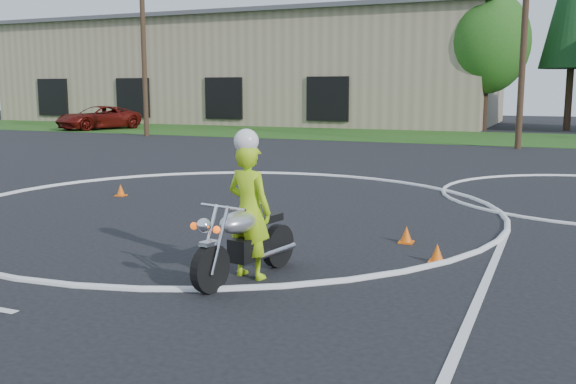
% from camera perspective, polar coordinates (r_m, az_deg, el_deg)
% --- Properties ---
extents(ground, '(120.00, 120.00, 0.00)m').
position_cam_1_polar(ground, '(11.94, -12.51, -3.82)').
color(ground, black).
rests_on(ground, ground).
extents(grass_strip, '(120.00, 10.00, 0.02)m').
position_cam_1_polar(grass_strip, '(37.15, 12.62, 4.84)').
color(grass_strip, '#1E4714').
rests_on(grass_strip, ground).
extents(course_markings, '(19.05, 19.05, 0.12)m').
position_cam_1_polar(course_markings, '(14.78, 4.39, -1.13)').
color(course_markings, silver).
rests_on(course_markings, ground).
extents(primary_motorcycle, '(0.86, 2.13, 1.13)m').
position_cam_1_polar(primary_motorcycle, '(8.92, -3.87, -4.38)').
color(primary_motorcycle, black).
rests_on(primary_motorcycle, ground).
extents(rider_primary_grp, '(0.77, 0.59, 2.10)m').
position_cam_1_polar(rider_primary_grp, '(8.94, -3.48, -1.31)').
color(rider_primary_grp, '#A6DA17').
rests_on(rider_primary_grp, ground).
extents(pickup_grp, '(4.21, 6.09, 1.54)m').
position_cam_1_polar(pickup_grp, '(44.67, -16.53, 6.35)').
color(pickup_grp, '#5A0E0A').
rests_on(pickup_grp, ground).
extents(traffic_cones, '(21.41, 10.28, 0.30)m').
position_cam_1_polar(traffic_cones, '(11.55, 10.16, -3.50)').
color(traffic_cones, '#FC610D').
rests_on(traffic_cones, ground).
extents(warehouse, '(41.00, 17.00, 8.30)m').
position_cam_1_polar(warehouse, '(55.33, -3.50, 10.67)').
color(warehouse, tan).
rests_on(warehouse, ground).
extents(utility_poles, '(41.60, 1.12, 10.00)m').
position_cam_1_polar(utility_poles, '(30.58, 20.27, 13.37)').
color(utility_poles, '#473321').
rests_on(utility_poles, ground).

